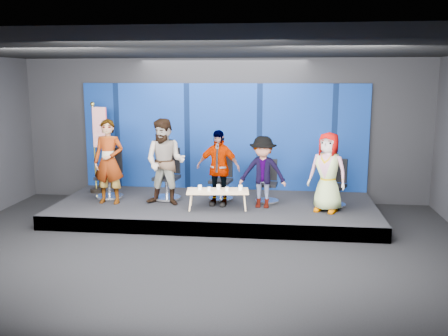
{
  "coord_description": "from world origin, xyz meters",
  "views": [
    {
      "loc": [
        1.45,
        -8.15,
        3.08
      ],
      "look_at": [
        0.2,
        2.4,
        1.11
      ],
      "focal_mm": 40.0,
      "sensor_mm": 36.0,
      "label": 1
    }
  ],
  "objects": [
    {
      "name": "mug_a",
      "position": [
        -0.27,
        2.05,
        0.75
      ],
      "size": [
        0.08,
        0.08,
        0.1
      ],
      "primitive_type": "cylinder",
      "color": "white",
      "rests_on": "coffee_table"
    },
    {
      "name": "chair_e",
      "position": [
        2.58,
        2.56,
        0.64
      ],
      "size": [
        0.76,
        0.76,
        1.02
      ],
      "rotation": [
        0.0,
        0.0,
        -0.44
      ],
      "color": "silver",
      "rests_on": "riser"
    },
    {
      "name": "panelist_d",
      "position": [
        1.05,
        2.25,
        1.07
      ],
      "size": [
        1.04,
        0.66,
        1.53
      ],
      "primitive_type": "imported",
      "rotation": [
        0.0,
        0.0,
        -0.09
      ],
      "color": "black",
      "rests_on": "riser"
    },
    {
      "name": "panelist_c",
      "position": [
        0.09,
        2.33,
        1.12
      ],
      "size": [
        1.02,
        0.57,
        1.65
      ],
      "primitive_type": "imported",
      "rotation": [
        0.0,
        0.0,
        -0.18
      ],
      "color": "black",
      "rests_on": "riser"
    },
    {
      "name": "chair_c",
      "position": [
        0.1,
        2.83,
        0.63
      ],
      "size": [
        0.66,
        0.66,
        1.02
      ],
      "rotation": [
        0.0,
        0.0,
        -0.18
      ],
      "color": "silver",
      "rests_on": "riser"
    },
    {
      "name": "backdrop",
      "position": [
        0.0,
        3.95,
        1.6
      ],
      "size": [
        7.0,
        0.08,
        2.6
      ],
      "primitive_type": "cube",
      "color": "#071C52",
      "rests_on": "riser"
    },
    {
      "name": "riser",
      "position": [
        0.0,
        2.5,
        0.15
      ],
      "size": [
        7.0,
        3.0,
        0.3
      ],
      "primitive_type": "cube",
      "color": "black",
      "rests_on": "ground"
    },
    {
      "name": "panelist_b",
      "position": [
        -1.06,
        2.24,
        1.24
      ],
      "size": [
        0.99,
        0.81,
        1.88
      ],
      "primitive_type": "imported",
      "rotation": [
        0.0,
        0.0,
        -0.11
      ],
      "color": "black",
      "rests_on": "riser"
    },
    {
      "name": "chair_a",
      "position": [
        -2.48,
        2.7,
        0.68
      ],
      "size": [
        0.68,
        0.68,
        1.15
      ],
      "rotation": [
        0.0,
        0.0,
        -0.05
      ],
      "color": "silver",
      "rests_on": "riser"
    },
    {
      "name": "panelist_a",
      "position": [
        -2.32,
        2.22,
        1.23
      ],
      "size": [
        0.7,
        0.48,
        1.86
      ],
      "primitive_type": "imported",
      "rotation": [
        0.0,
        0.0,
        -0.05
      ],
      "color": "black",
      "rests_on": "riser"
    },
    {
      "name": "mug_b",
      "position": [
        -0.06,
        1.94,
        0.74
      ],
      "size": [
        0.07,
        0.07,
        0.09
      ],
      "primitive_type": "cylinder",
      "color": "white",
      "rests_on": "coffee_table"
    },
    {
      "name": "mug_e",
      "position": [
        0.59,
        2.11,
        0.75
      ],
      "size": [
        0.09,
        0.09,
        0.11
      ],
      "primitive_type": "cylinder",
      "color": "white",
      "rests_on": "coffee_table"
    },
    {
      "name": "room_walls",
      "position": [
        0.0,
        0.0,
        2.43
      ],
      "size": [
        10.02,
        8.02,
        3.51
      ],
      "color": "black",
      "rests_on": "ground"
    },
    {
      "name": "flag_stand",
      "position": [
        -2.9,
        3.16,
        1.45
      ],
      "size": [
        0.49,
        0.29,
        2.17
      ],
      "rotation": [
        0.0,
        0.0,
        -0.17
      ],
      "color": "black",
      "rests_on": "riser"
    },
    {
      "name": "ground",
      "position": [
        0.0,
        0.0,
        0.0
      ],
      "size": [
        10.0,
        10.0,
        0.0
      ],
      "primitive_type": "plane",
      "color": "black",
      "rests_on": "ground"
    },
    {
      "name": "chair_b",
      "position": [
        -1.13,
        2.74,
        0.68
      ],
      "size": [
        0.72,
        0.72,
        1.16
      ],
      "rotation": [
        0.0,
        0.0,
        -0.11
      ],
      "color": "silver",
      "rests_on": "riser"
    },
    {
      "name": "coffee_table",
      "position": [
        0.11,
        2.03,
        0.67
      ],
      "size": [
        1.35,
        0.7,
        0.4
      ],
      "rotation": [
        0.0,
        0.0,
        0.12
      ],
      "color": "tan",
      "rests_on": "riser"
    },
    {
      "name": "panelist_e",
      "position": [
        2.39,
        2.09,
        1.13
      ],
      "size": [
        0.95,
        0.82,
        1.65
      ],
      "primitive_type": "imported",
      "rotation": [
        0.0,
        0.0,
        -0.44
      ],
      "color": "black",
      "rests_on": "riser"
    },
    {
      "name": "chair_d",
      "position": [
        1.14,
        2.74,
        0.61
      ],
      "size": [
        0.58,
        0.58,
        0.95
      ],
      "rotation": [
        0.0,
        0.0,
        -0.09
      ],
      "color": "silver",
      "rests_on": "riser"
    },
    {
      "name": "mug_c",
      "position": [
        0.12,
        2.13,
        0.75
      ],
      "size": [
        0.08,
        0.08,
        0.1
      ],
      "primitive_type": "cylinder",
      "color": "white",
      "rests_on": "coffee_table"
    },
    {
      "name": "mug_d",
      "position": [
        0.32,
        1.98,
        0.74
      ],
      "size": [
        0.07,
        0.07,
        0.08
      ],
      "primitive_type": "cylinder",
      "color": "white",
      "rests_on": "coffee_table"
    }
  ]
}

